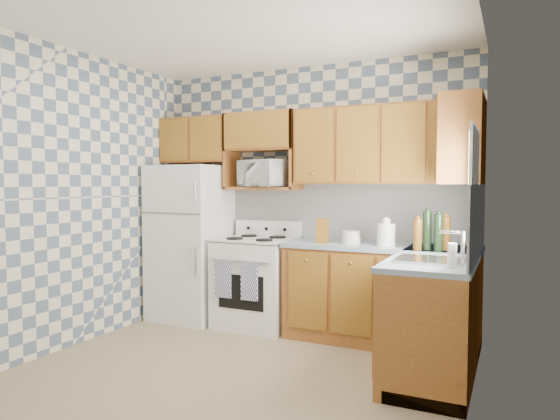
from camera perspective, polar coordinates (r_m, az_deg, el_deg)
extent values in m
plane|color=#7F6850|center=(4.08, -5.41, -18.32)|extent=(3.40, 3.40, 0.00)
cube|color=slate|center=(5.24, 3.48, 1.54)|extent=(3.40, 0.02, 2.70)
cube|color=slate|center=(3.28, 20.95, 0.48)|extent=(0.02, 3.20, 2.70)
cube|color=white|center=(5.10, 7.60, -0.20)|extent=(2.60, 0.02, 0.56)
cube|color=white|center=(4.08, 21.63, -1.18)|extent=(0.02, 1.60, 0.56)
cube|color=white|center=(5.58, -10.18, -3.66)|extent=(0.75, 0.70, 1.68)
cube|color=white|center=(5.25, -2.72, -8.36)|extent=(0.76, 0.65, 0.90)
cube|color=silver|center=(5.17, -2.73, -3.41)|extent=(0.76, 0.65, 0.02)
cube|color=white|center=(5.41, -1.36, -2.12)|extent=(0.76, 0.08, 0.17)
cube|color=navy|center=(5.03, -6.52, -7.80)|extent=(0.18, 0.02, 0.38)
cube|color=navy|center=(4.88, -3.53, -8.12)|extent=(0.18, 0.02, 0.38)
cube|color=brown|center=(4.81, 11.37, -9.57)|extent=(1.75, 0.60, 0.88)
cube|color=brown|center=(4.23, 17.42, -11.40)|extent=(0.60, 1.60, 0.88)
cube|color=slate|center=(4.73, 11.41, -4.13)|extent=(1.77, 0.63, 0.04)
cube|color=slate|center=(4.14, 17.45, -5.22)|extent=(0.63, 1.60, 0.04)
cube|color=brown|center=(4.85, 11.93, 7.28)|extent=(1.75, 0.33, 0.74)
cube|color=brown|center=(5.73, -9.32, 7.84)|extent=(0.82, 0.33, 0.50)
cube|color=brown|center=(4.55, 20.19, 7.45)|extent=(0.33, 0.70, 0.74)
cube|color=brown|center=(5.28, -1.93, 2.48)|extent=(0.80, 0.33, 0.03)
imported|color=white|center=(5.21, -1.81, 4.18)|extent=(0.59, 0.49, 0.28)
cube|color=#B7B7BC|center=(3.80, 16.81, -5.58)|extent=(0.48, 0.40, 0.03)
cube|color=white|center=(3.72, 21.28, 2.29)|extent=(0.02, 0.66, 0.86)
cylinder|color=black|center=(4.43, 16.47, -2.26)|extent=(0.07, 0.07, 0.33)
cylinder|color=black|center=(4.36, 17.65, -2.51)|extent=(0.07, 0.07, 0.31)
cylinder|color=#5A3810|center=(4.45, 18.45, -2.55)|extent=(0.07, 0.07, 0.29)
cylinder|color=#5A3810|center=(4.39, 15.45, -2.73)|extent=(0.07, 0.07, 0.27)
cube|color=brown|center=(4.78, 4.85, -2.36)|extent=(0.12, 0.12, 0.23)
cylinder|color=white|center=(4.61, 12.04, -2.80)|extent=(0.16, 0.16, 0.21)
cylinder|color=beige|center=(3.52, 19.07, -4.97)|extent=(0.06, 0.06, 0.17)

